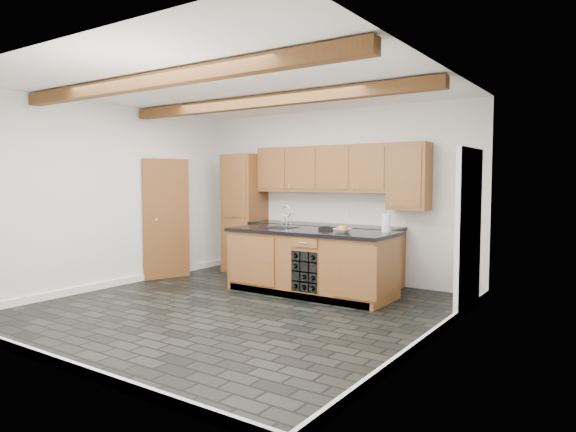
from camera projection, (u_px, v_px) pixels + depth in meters
name	position (u px, v px, depth m)	size (l,w,h in m)	color
ground	(237.00, 309.00, 6.56)	(5.00, 5.00, 0.00)	black
room_shell	(257.00, 189.00, 6.94)	(5.01, 5.00, 5.00)	white
back_cabinetry	(306.00, 220.00, 8.55)	(3.65, 0.62, 2.20)	brown
island	(310.00, 262.00, 7.42)	(2.48, 0.96, 0.93)	brown
faucet	(281.00, 225.00, 7.73)	(0.45, 0.40, 0.34)	black
kitchen_scale	(326.00, 228.00, 7.33)	(0.21, 0.15, 0.06)	black
fruit_bowl	(342.00, 231.00, 6.98)	(0.24, 0.24, 0.06)	beige
fruit_cluster	(342.00, 228.00, 6.98)	(0.16, 0.17, 0.07)	red
paper_towel	(386.00, 223.00, 7.08)	(0.13, 0.13, 0.26)	white
mug	(284.00, 219.00, 8.85)	(0.11, 0.11, 0.10)	white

